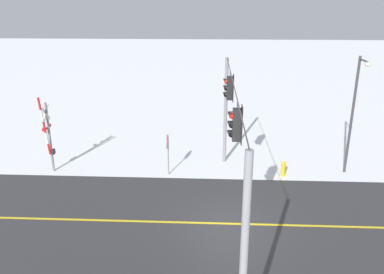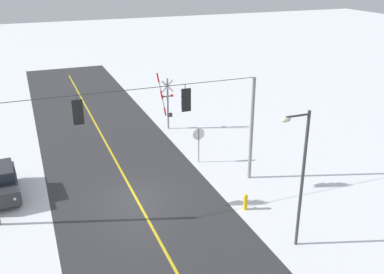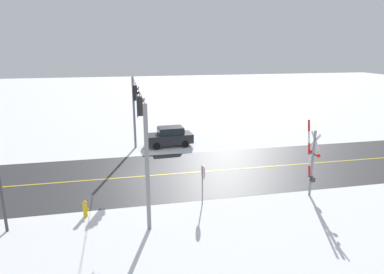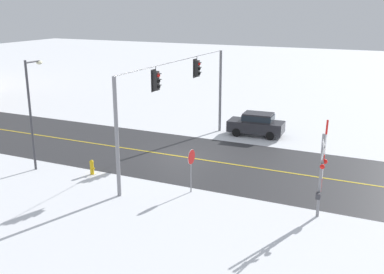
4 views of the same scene
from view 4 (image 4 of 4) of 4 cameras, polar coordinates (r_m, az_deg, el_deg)
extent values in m
plane|color=white|center=(29.95, -1.53, -2.42)|extent=(160.00, 160.00, 0.00)
cube|color=#303033|center=(32.94, -10.91, -0.97)|extent=(9.00, 80.00, 0.01)
cube|color=gold|center=(32.94, -10.91, -0.96)|extent=(0.14, 72.00, 0.01)
cylinder|color=gray|center=(23.26, -9.29, -0.14)|extent=(0.20, 0.20, 6.20)
cylinder|color=gray|center=(35.38, 3.52, 5.64)|extent=(0.20, 0.20, 6.20)
cylinder|color=#38383D|center=(28.58, -1.62, 9.44)|extent=(14.00, 0.04, 0.04)
cylinder|color=#38383D|center=(26.05, -4.52, 8.44)|extent=(0.04, 0.04, 0.27)
cube|color=black|center=(26.15, -4.48, 6.96)|extent=(0.34, 0.28, 1.08)
cube|color=black|center=(26.22, -4.79, 6.99)|extent=(0.52, 0.03, 1.26)
sphere|color=red|center=(26.02, -4.21, 7.64)|extent=(0.24, 0.24, 0.24)
cube|color=black|center=(25.98, -4.08, 7.82)|extent=(0.26, 0.16, 0.03)
sphere|color=black|center=(26.07, -4.19, 6.95)|extent=(0.24, 0.24, 0.24)
cube|color=black|center=(26.03, -4.06, 7.12)|extent=(0.26, 0.16, 0.03)
sphere|color=black|center=(26.13, -4.18, 6.25)|extent=(0.24, 0.24, 0.24)
cube|color=black|center=(26.08, -4.05, 6.42)|extent=(0.26, 0.16, 0.03)
cylinder|color=#38383D|center=(30.99, 0.62, 9.72)|extent=(0.04, 0.04, 0.27)
cube|color=black|center=(31.07, 0.61, 8.49)|extent=(0.34, 0.28, 1.08)
cube|color=black|center=(31.14, 0.34, 8.51)|extent=(0.52, 0.03, 1.26)
sphere|color=red|center=(30.97, 0.87, 9.06)|extent=(0.24, 0.24, 0.24)
cube|color=black|center=(30.93, 0.99, 9.21)|extent=(0.26, 0.16, 0.03)
sphere|color=black|center=(31.01, 0.87, 8.47)|extent=(0.24, 0.24, 0.24)
cube|color=black|center=(30.97, 0.99, 8.62)|extent=(0.26, 0.16, 0.03)
sphere|color=black|center=(31.06, 0.87, 7.89)|extent=(0.24, 0.24, 0.24)
cube|color=black|center=(31.02, 0.99, 8.04)|extent=(0.26, 0.16, 0.03)
cylinder|color=gray|center=(24.03, -0.13, -4.28)|extent=(0.07, 0.07, 2.30)
cylinder|color=#B71414|center=(23.75, -0.04, -2.49)|extent=(0.76, 0.03, 0.76)
cylinder|color=white|center=(23.76, -0.09, -2.48)|extent=(0.80, 0.01, 0.80)
cylinder|color=gray|center=(21.82, 15.63, -4.70)|extent=(0.14, 0.14, 4.00)
cube|color=white|center=(21.37, 16.04, -1.20)|extent=(0.98, 0.04, 0.98)
cube|color=white|center=(21.37, 16.04, -1.20)|extent=(0.98, 0.04, 0.98)
cube|color=#38383D|center=(21.61, 15.85, -3.22)|extent=(0.80, 0.06, 0.08)
sphere|color=red|center=(21.25, 15.84, -3.56)|extent=(0.22, 0.22, 0.22)
sphere|color=red|center=(21.96, 16.18, -2.94)|extent=(0.22, 0.22, 0.22)
cube|color=red|center=(22.24, 15.63, -5.85)|extent=(0.22, 0.08, 0.69)
cube|color=white|center=(22.12, 15.81, -4.12)|extent=(0.22, 0.08, 0.69)
cube|color=red|center=(22.01, 16.00, -2.37)|extent=(0.22, 0.08, 0.69)
cube|color=white|center=(21.93, 16.19, -0.61)|extent=(0.22, 0.08, 0.69)
cube|color=red|center=(21.87, 16.38, 1.16)|extent=(0.22, 0.08, 0.69)
cube|color=#38383D|center=(21.98, 15.37, -7.05)|extent=(0.28, 0.20, 0.28)
cube|color=#2D2D33|center=(34.82, 7.92, 1.33)|extent=(2.02, 4.20, 0.80)
cube|color=#2D2D33|center=(34.61, 8.20, 2.43)|extent=(1.63, 2.22, 0.64)
cube|color=#232D38|center=(34.61, 8.20, 2.43)|extent=(1.67, 2.31, 0.40)
sphere|color=#EFEACC|center=(34.79, 4.38, 1.51)|extent=(0.16, 0.16, 0.16)
sphere|color=#EFEACC|center=(35.85, 4.92, 1.94)|extent=(0.16, 0.16, 0.16)
cylinder|color=black|center=(34.48, 5.52, 0.57)|extent=(0.26, 0.65, 0.64)
cylinder|color=black|center=(35.97, 6.23, 1.21)|extent=(0.26, 0.65, 0.64)
cylinder|color=black|center=(33.91, 9.65, 0.15)|extent=(0.26, 0.65, 0.64)
cylinder|color=black|center=(35.42, 10.19, 0.81)|extent=(0.26, 0.65, 0.64)
cylinder|color=#38383D|center=(28.32, -19.35, 2.40)|extent=(0.14, 0.14, 6.50)
cylinder|color=#38383D|center=(28.19, -19.17, 8.78)|extent=(1.10, 0.09, 0.09)
ellipsoid|color=beige|center=(28.60, -18.38, 8.74)|extent=(0.44, 0.28, 0.22)
cylinder|color=gold|center=(27.39, -12.29, -3.84)|extent=(0.22, 0.22, 0.70)
sphere|color=gold|center=(27.25, -12.34, -3.03)|extent=(0.24, 0.24, 0.24)
cylinder|color=gold|center=(27.29, -12.06, -3.82)|extent=(0.09, 0.10, 0.09)
camera|label=1|loc=(42.17, 9.01, 15.71)|focal=37.07mm
camera|label=2|loc=(45.32, -24.24, 18.17)|focal=41.26mm
camera|label=3|loc=(14.18, -51.24, 6.61)|focal=31.61mm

